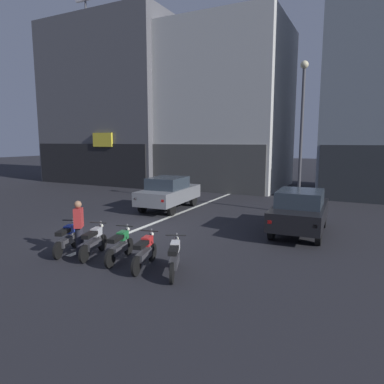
{
  "coord_description": "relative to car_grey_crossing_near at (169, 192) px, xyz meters",
  "views": [
    {
      "loc": [
        7.83,
        -10.23,
        3.44
      ],
      "look_at": [
        1.66,
        2.0,
        1.4
      ],
      "focal_mm": 32.34,
      "sensor_mm": 36.0,
      "label": 1
    }
  ],
  "objects": [
    {
      "name": "motorcycle_blue_row_leftmost",
      "position": [
        0.68,
        -7.31,
        -0.43
      ],
      "size": [
        0.71,
        1.59,
        0.98
      ],
      "color": "black",
      "rests_on": "ground"
    },
    {
      "name": "building_corner_left",
      "position": [
        -10.44,
        10.09,
        5.57
      ],
      "size": [
        11.0,
        9.21,
        12.93
      ],
      "color": "#56565B",
      "rests_on": "ground"
    },
    {
      "name": "building_mid_block",
      "position": [
        -0.95,
        10.09,
        4.91
      ],
      "size": [
        8.81,
        7.88,
        11.62
      ],
      "color": "silver",
      "rests_on": "ground"
    },
    {
      "name": "motorcycle_red_row_right_mid",
      "position": [
        3.55,
        -7.29,
        -0.43
      ],
      "size": [
        0.56,
        1.65,
        0.98
      ],
      "color": "black",
      "rests_on": "ground"
    },
    {
      "name": "ground_plane",
      "position": [
        0.94,
        -4.55,
        -0.89
      ],
      "size": [
        120.0,
        120.0,
        0.0
      ],
      "primitive_type": "plane",
      "color": "#232328"
    },
    {
      "name": "person_by_motorcycles",
      "position": [
        1.18,
        -7.29,
        -0.03
      ],
      "size": [
        0.37,
        0.42,
        1.67
      ],
      "color": "#23232D",
      "rests_on": "ground"
    },
    {
      "name": "car_black_parked_kerbside",
      "position": [
        6.68,
        -1.74,
        0.0
      ],
      "size": [
        1.94,
        4.17,
        1.64
      ],
      "color": "black",
      "rests_on": "ground"
    },
    {
      "name": "motorcycle_silver_row_left_mid",
      "position": [
        1.63,
        -7.17,
        -0.43
      ],
      "size": [
        0.61,
        1.63,
        0.98
      ],
      "color": "black",
      "rests_on": "ground"
    },
    {
      "name": "lane_centre_line",
      "position": [
        0.94,
        1.45,
        -0.88
      ],
      "size": [
        0.2,
        18.0,
        0.01
      ],
      "primitive_type": "cube",
      "color": "silver",
      "rests_on": "ground"
    },
    {
      "name": "street_lamp",
      "position": [
        5.99,
        1.96,
        3.36
      ],
      "size": [
        0.36,
        0.36,
        7.0
      ],
      "color": "#47474C",
      "rests_on": "ground"
    },
    {
      "name": "car_grey_crossing_near",
      "position": [
        0.0,
        0.0,
        0.0
      ],
      "size": [
        2.03,
        4.21,
        1.64
      ],
      "color": "black",
      "rests_on": "ground"
    },
    {
      "name": "motorcycle_green_row_centre",
      "position": [
        2.59,
        -7.15,
        -0.43
      ],
      "size": [
        0.55,
        1.65,
        0.98
      ],
      "color": "black",
      "rests_on": "ground"
    },
    {
      "name": "motorcycle_white_row_rightmost",
      "position": [
        4.51,
        -7.33,
        -0.43
      ],
      "size": [
        0.76,
        1.56,
        0.98
      ],
      "color": "black",
      "rests_on": "ground"
    }
  ]
}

